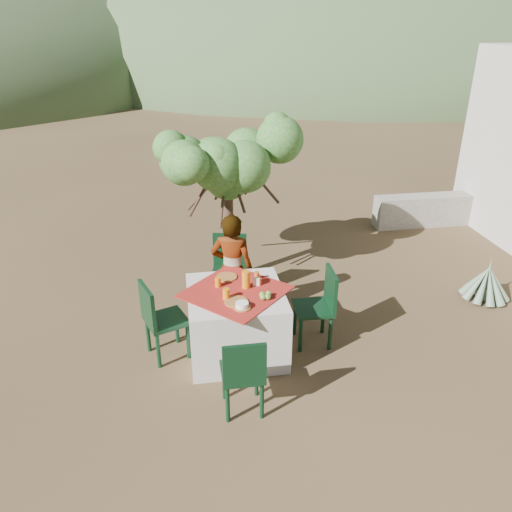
% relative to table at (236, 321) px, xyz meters
% --- Properties ---
extents(ground, '(160.00, 160.00, 0.00)m').
position_rel_table_xyz_m(ground, '(0.58, -0.19, -0.38)').
color(ground, '#3E2E1C').
rests_on(ground, ground).
extents(table, '(1.30, 1.30, 0.76)m').
position_rel_table_xyz_m(table, '(0.00, 0.00, 0.00)').
color(table, silver).
rests_on(table, ground).
extents(chair_far, '(0.51, 0.51, 0.93)m').
position_rel_table_xyz_m(chair_far, '(0.04, 1.06, 0.13)').
color(chair_far, black).
rests_on(chair_far, ground).
extents(chair_near, '(0.39, 0.39, 0.85)m').
position_rel_table_xyz_m(chair_near, '(-0.06, -0.99, 0.09)').
color(chair_near, black).
rests_on(chair_near, ground).
extents(chair_left, '(0.53, 0.53, 0.90)m').
position_rel_table_xyz_m(chair_left, '(-0.82, 0.02, 0.12)').
color(chair_left, black).
rests_on(chair_left, ground).
extents(chair_right, '(0.43, 0.43, 0.90)m').
position_rel_table_xyz_m(chair_right, '(0.95, 0.03, 0.12)').
color(chair_right, black).
rests_on(chair_right, ground).
extents(person, '(0.59, 0.49, 1.39)m').
position_rel_table_xyz_m(person, '(0.04, 0.63, 0.32)').
color(person, '#8C6651').
rests_on(person, ground).
extents(shrub_tree, '(1.71, 1.67, 2.01)m').
position_rel_table_xyz_m(shrub_tree, '(0.18, 1.77, 1.20)').
color(shrub_tree, '#493024').
rests_on(shrub_tree, ground).
extents(agave, '(0.63, 0.62, 0.67)m').
position_rel_table_xyz_m(agave, '(3.39, 0.63, -0.16)').
color(agave, gray).
rests_on(agave, ground).
extents(stone_wall, '(2.60, 0.35, 0.55)m').
position_rel_table_xyz_m(stone_wall, '(4.18, 3.21, -0.10)').
color(stone_wall, gray).
rests_on(stone_wall, ground).
extents(hill_near_right, '(48.00, 48.00, 20.00)m').
position_rel_table_xyz_m(hill_near_right, '(12.58, 35.81, -0.38)').
color(hill_near_right, '#394F2C').
rests_on(hill_near_right, ground).
extents(hill_far_center, '(60.00, 60.00, 24.00)m').
position_rel_table_xyz_m(hill_far_center, '(-3.42, 51.81, -0.38)').
color(hill_far_center, slate).
rests_on(hill_far_center, ground).
extents(hill_far_right, '(36.00, 36.00, 14.00)m').
position_rel_table_xyz_m(hill_far_right, '(28.58, 45.81, -0.38)').
color(hill_far_right, slate).
rests_on(hill_far_right, ground).
extents(plate_far, '(0.24, 0.24, 0.01)m').
position_rel_table_xyz_m(plate_far, '(-0.06, 0.32, 0.39)').
color(plate_far, brown).
rests_on(plate_far, table).
extents(plate_near, '(0.25, 0.25, 0.01)m').
position_rel_table_xyz_m(plate_near, '(-0.02, -0.24, 0.39)').
color(plate_near, brown).
rests_on(plate_near, table).
extents(glass_far, '(0.06, 0.06, 0.10)m').
position_rel_table_xyz_m(glass_far, '(-0.17, 0.13, 0.43)').
color(glass_far, orange).
rests_on(glass_far, table).
extents(glass_near, '(0.07, 0.07, 0.12)m').
position_rel_table_xyz_m(glass_near, '(-0.11, -0.15, 0.44)').
color(glass_near, orange).
rests_on(glass_near, table).
extents(juice_pitcher, '(0.09, 0.09, 0.19)m').
position_rel_table_xyz_m(juice_pitcher, '(0.12, 0.06, 0.48)').
color(juice_pitcher, orange).
rests_on(juice_pitcher, table).
extents(bowl_plate, '(0.18, 0.18, 0.01)m').
position_rel_table_xyz_m(bowl_plate, '(0.02, -0.35, 0.39)').
color(bowl_plate, brown).
rests_on(bowl_plate, table).
extents(white_bowl, '(0.13, 0.13, 0.05)m').
position_rel_table_xyz_m(white_bowl, '(0.02, -0.35, 0.42)').
color(white_bowl, white).
rests_on(white_bowl, bowl_plate).
extents(jar_left, '(0.05, 0.05, 0.08)m').
position_rel_table_xyz_m(jar_left, '(0.27, 0.09, 0.42)').
color(jar_left, '#CB6223').
rests_on(jar_left, table).
extents(jar_right, '(0.06, 0.06, 0.09)m').
position_rel_table_xyz_m(jar_right, '(0.27, 0.23, 0.43)').
color(jar_right, '#CB6223').
rests_on(jar_right, table).
extents(napkin_holder, '(0.08, 0.05, 0.09)m').
position_rel_table_xyz_m(napkin_holder, '(0.24, 0.09, 0.43)').
color(napkin_holder, white).
rests_on(napkin_holder, table).
extents(fruit_cluster, '(0.13, 0.12, 0.07)m').
position_rel_table_xyz_m(fruit_cluster, '(0.29, -0.20, 0.42)').
color(fruit_cluster, olive).
rests_on(fruit_cluster, table).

